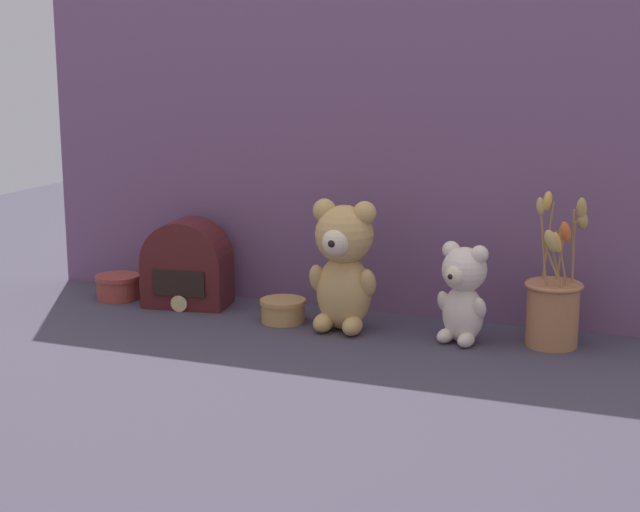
{
  "coord_description": "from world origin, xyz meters",
  "views": [
    {
      "loc": [
        0.8,
        -2.04,
        0.64
      ],
      "look_at": [
        0.0,
        0.02,
        0.16
      ],
      "focal_mm": 55.0,
      "sensor_mm": 36.0,
      "label": 1
    }
  ],
  "objects_px": {
    "flower_vase": "(553,305)",
    "decorative_tin_tall": "(118,287)",
    "vintage_radio": "(187,269)",
    "decorative_tin_short": "(283,310)",
    "teddy_bear_medium": "(463,291)",
    "teddy_bear_large": "(343,263)"
  },
  "relations": [
    {
      "from": "teddy_bear_medium",
      "to": "decorative_tin_tall",
      "type": "height_order",
      "value": "teddy_bear_medium"
    },
    {
      "from": "decorative_tin_tall",
      "to": "decorative_tin_short",
      "type": "height_order",
      "value": "decorative_tin_tall"
    },
    {
      "from": "teddy_bear_medium",
      "to": "vintage_radio",
      "type": "relative_size",
      "value": 1.0
    },
    {
      "from": "flower_vase",
      "to": "decorative_tin_short",
      "type": "height_order",
      "value": "flower_vase"
    },
    {
      "from": "vintage_radio",
      "to": "teddy_bear_large",
      "type": "bearing_deg",
      "value": -8.05
    },
    {
      "from": "decorative_tin_short",
      "to": "teddy_bear_large",
      "type": "bearing_deg",
      "value": -3.49
    },
    {
      "from": "teddy_bear_large",
      "to": "decorative_tin_tall",
      "type": "distance_m",
      "value": 0.65
    },
    {
      "from": "decorative_tin_short",
      "to": "decorative_tin_tall",
      "type": "bearing_deg",
      "value": 174.74
    },
    {
      "from": "teddy_bear_medium",
      "to": "decorative_tin_short",
      "type": "xyz_separation_m",
      "value": [
        -0.43,
        0.01,
        -0.09
      ]
    },
    {
      "from": "flower_vase",
      "to": "decorative_tin_tall",
      "type": "xyz_separation_m",
      "value": [
        -1.09,
        0.0,
        -0.06
      ]
    },
    {
      "from": "teddy_bear_large",
      "to": "flower_vase",
      "type": "distance_m",
      "value": 0.47
    },
    {
      "from": "decorative_tin_tall",
      "to": "decorative_tin_short",
      "type": "xyz_separation_m",
      "value": [
        0.48,
        -0.04,
        -0.0
      ]
    },
    {
      "from": "decorative_tin_tall",
      "to": "decorative_tin_short",
      "type": "distance_m",
      "value": 0.48
    },
    {
      "from": "teddy_bear_large",
      "to": "flower_vase",
      "type": "relative_size",
      "value": 0.9
    },
    {
      "from": "teddy_bear_large",
      "to": "flower_vase",
      "type": "xyz_separation_m",
      "value": [
        0.46,
        0.05,
        -0.06
      ]
    },
    {
      "from": "vintage_radio",
      "to": "decorative_tin_tall",
      "type": "distance_m",
      "value": 0.21
    },
    {
      "from": "teddy_bear_large",
      "to": "teddy_bear_medium",
      "type": "xyz_separation_m",
      "value": [
        0.27,
        0.0,
        -0.04
      ]
    },
    {
      "from": "vintage_radio",
      "to": "decorative_tin_short",
      "type": "distance_m",
      "value": 0.29
    },
    {
      "from": "flower_vase",
      "to": "decorative_tin_tall",
      "type": "relative_size",
      "value": 2.91
    },
    {
      "from": "decorative_tin_tall",
      "to": "flower_vase",
      "type": "bearing_deg",
      "value": -0.25
    },
    {
      "from": "flower_vase",
      "to": "decorative_tin_tall",
      "type": "bearing_deg",
      "value": 179.75
    },
    {
      "from": "vintage_radio",
      "to": "decorative_tin_tall",
      "type": "height_order",
      "value": "vintage_radio"
    }
  ]
}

